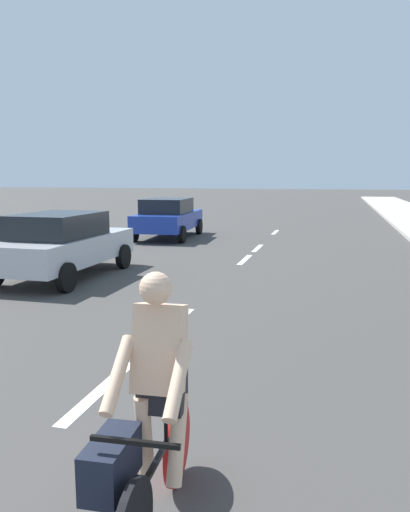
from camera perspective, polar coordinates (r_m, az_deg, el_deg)
ground_plane at (r=18.51m, az=6.58°, el=1.42°), size 160.00×160.00×0.00m
lane_stripe_2 at (r=6.09m, az=-11.79°, el=-14.68°), size 0.16×1.80×0.01m
lane_stripe_3 at (r=8.53m, az=-3.39°, el=-7.54°), size 0.16×1.80×0.01m
lane_stripe_4 at (r=14.84m, az=4.54°, el=-0.41°), size 0.16×1.80×0.01m
lane_stripe_5 at (r=17.26m, az=5.99°, el=0.90°), size 0.16×1.80×0.01m
lane_stripe_6 at (r=22.29m, az=7.97°, el=2.70°), size 0.16×1.80×0.01m
cyclist at (r=3.58m, az=-6.42°, el=-17.70°), size 0.64×1.71×1.82m
parked_car_silver at (r=12.59m, az=-15.90°, el=1.41°), size 2.01×4.31×1.57m
parked_car_blue at (r=20.06m, az=-4.20°, el=4.46°), size 2.23×4.50×1.57m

